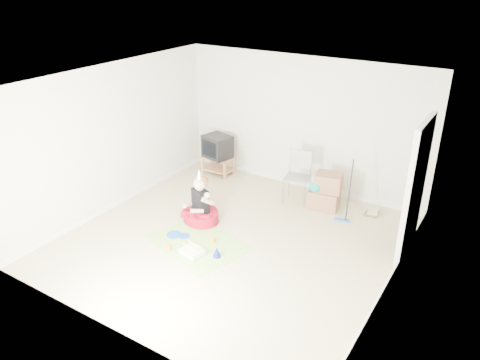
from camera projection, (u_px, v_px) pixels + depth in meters
The scene contains 16 objects.
ground at pixel (232, 240), 7.62m from camera, with size 5.00×5.00×0.00m, color beige.
doorway_recess at pixel (416, 192), 6.92m from camera, with size 0.02×0.90×2.05m, color black.
tv_stand at pixel (218, 164), 9.95m from camera, with size 0.63×0.40×0.39m.
crt_tv at pixel (217, 147), 9.78m from camera, with size 0.55×0.45×0.47m, color black.
folding_chair at pixel (297, 178), 8.68m from camera, with size 0.52×0.50×0.99m.
cardboard_boxes at pixel (326, 192), 8.51m from camera, with size 0.60×0.50×0.68m.
floor_mop at pixel (343, 208), 8.09m from camera, with size 0.28×0.35×1.06m.
book_pile at pixel (372, 212), 8.40m from camera, with size 0.22×0.26×0.09m.
seated_woman at pixel (201, 210), 8.11m from camera, with size 0.89×0.89×0.99m.
party_mat at pixel (197, 243), 7.54m from camera, with size 1.51×1.09×0.01m, color #EE327E.
birthday_cake at pixel (192, 252), 7.21m from camera, with size 0.37×0.32×0.15m.
blue_plate_near at pixel (184, 236), 7.72m from camera, with size 0.19×0.19×0.01m, color blue.
blue_plate_far at pixel (174, 235), 7.75m from camera, with size 0.25×0.25×0.01m, color blue.
orange_cup_near at pixel (213, 240), 7.52m from camera, with size 0.08×0.08×0.09m, color orange.
orange_cup_far at pixel (169, 248), 7.32m from camera, with size 0.07×0.07×0.09m, color orange.
blue_party_hat at pixel (217, 252), 7.14m from camera, with size 0.12×0.12×0.18m, color #1A1DB7.
Camera 1 is at (3.56, -5.45, 4.07)m, focal length 35.00 mm.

